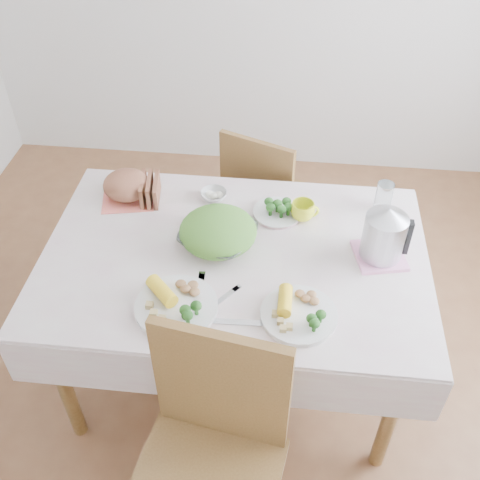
# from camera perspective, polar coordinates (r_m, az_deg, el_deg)

# --- Properties ---
(floor) EXTENTS (3.60, 3.60, 0.00)m
(floor) POSITION_cam_1_polar(r_m,az_deg,el_deg) (2.77, -0.47, -12.92)
(floor) COLOR brown
(floor) RESTS_ON ground
(dining_table) EXTENTS (1.40, 0.90, 0.75)m
(dining_table) POSITION_cam_1_polar(r_m,az_deg,el_deg) (2.47, -0.52, -7.94)
(dining_table) COLOR brown
(dining_table) RESTS_ON floor
(tablecloth) EXTENTS (1.50, 1.00, 0.01)m
(tablecloth) POSITION_cam_1_polar(r_m,az_deg,el_deg) (2.19, -0.58, -1.55)
(tablecloth) COLOR beige
(tablecloth) RESTS_ON dining_table
(chair_far) EXTENTS (0.53, 0.53, 0.89)m
(chair_far) POSITION_cam_1_polar(r_m,az_deg,el_deg) (2.97, 3.19, 4.70)
(chair_far) COLOR brown
(chair_far) RESTS_ON floor
(salad_bowl) EXTENTS (0.37, 0.37, 0.07)m
(salad_bowl) POSITION_cam_1_polar(r_m,az_deg,el_deg) (2.21, -2.23, 0.33)
(salad_bowl) COLOR white
(salad_bowl) RESTS_ON tablecloth
(dinner_plate_left) EXTENTS (0.39, 0.39, 0.02)m
(dinner_plate_left) POSITION_cam_1_polar(r_m,az_deg,el_deg) (2.00, -6.47, -6.79)
(dinner_plate_left) COLOR white
(dinner_plate_left) RESTS_ON tablecloth
(dinner_plate_right) EXTENTS (0.35, 0.35, 0.02)m
(dinner_plate_right) POSITION_cam_1_polar(r_m,az_deg,el_deg) (1.97, 5.99, -7.61)
(dinner_plate_right) COLOR white
(dinner_plate_right) RESTS_ON tablecloth
(broccoli_plate) EXTENTS (0.24, 0.24, 0.02)m
(broccoli_plate) POSITION_cam_1_polar(r_m,az_deg,el_deg) (2.37, 3.78, 2.79)
(broccoli_plate) COLOR beige
(broccoli_plate) RESTS_ON tablecloth
(napkin) EXTENTS (0.26, 0.26, 0.00)m
(napkin) POSITION_cam_1_polar(r_m,az_deg,el_deg) (2.51, -11.24, 4.34)
(napkin) COLOR #EF6E5C
(napkin) RESTS_ON tablecloth
(bread_loaf) EXTENTS (0.25, 0.24, 0.12)m
(bread_loaf) POSITION_cam_1_polar(r_m,az_deg,el_deg) (2.48, -11.41, 5.36)
(bread_loaf) COLOR brown
(bread_loaf) RESTS_ON napkin
(fruit_bowl) EXTENTS (0.13, 0.13, 0.04)m
(fruit_bowl) POSITION_cam_1_polar(r_m,az_deg,el_deg) (2.45, -2.67, 4.57)
(fruit_bowl) COLOR white
(fruit_bowl) RESTS_ON tablecloth
(yellow_mug) EXTENTS (0.13, 0.13, 0.08)m
(yellow_mug) POSITION_cam_1_polar(r_m,az_deg,el_deg) (2.34, 6.39, 2.96)
(yellow_mug) COLOR yellow
(yellow_mug) RESTS_ON tablecloth
(glass_tumbler) EXTENTS (0.09, 0.09, 0.13)m
(glass_tumbler) POSITION_cam_1_polar(r_m,az_deg,el_deg) (2.43, 14.37, 4.19)
(glass_tumbler) COLOR white
(glass_tumbler) RESTS_ON tablecloth
(pink_tray) EXTENTS (0.22, 0.22, 0.01)m
(pink_tray) POSITION_cam_1_polar(r_m,az_deg,el_deg) (2.24, 13.96, -1.52)
(pink_tray) COLOR #F696C7
(pink_tray) RESTS_ON tablecloth
(electric_kettle) EXTENTS (0.18, 0.18, 0.22)m
(electric_kettle) POSITION_cam_1_polar(r_m,az_deg,el_deg) (2.16, 14.44, 0.65)
(electric_kettle) COLOR #B2B5BA
(electric_kettle) RESTS_ON pink_tray
(fork_left) EXTENTS (0.03, 0.21, 0.00)m
(fork_left) POSITION_cam_1_polar(r_m,az_deg,el_deg) (2.04, -4.21, -5.52)
(fork_left) COLOR silver
(fork_left) RESTS_ON tablecloth
(fork_right) EXTENTS (0.12, 0.14, 0.00)m
(fork_right) POSITION_cam_1_polar(r_m,az_deg,el_deg) (2.02, -1.84, -6.01)
(fork_right) COLOR silver
(fork_right) RESTS_ON tablecloth
(knife) EXTENTS (0.21, 0.03, 0.00)m
(knife) POSITION_cam_1_polar(r_m,az_deg,el_deg) (1.95, -0.79, -8.33)
(knife) COLOR silver
(knife) RESTS_ON tablecloth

